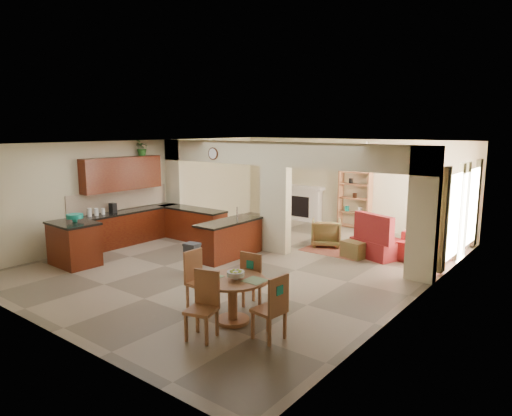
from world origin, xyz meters
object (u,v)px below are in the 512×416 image
Objects in this scene: kitchen_island at (74,243)px; armchair at (326,233)px; dining_table at (233,293)px; sofa at (433,241)px.

armchair is (3.74, 5.13, -0.15)m from kitchen_island.
sofa is at bearing 77.81° from dining_table.
kitchen_island is at bearing 137.05° from sofa.
kitchen_island reaches higher than sofa.
dining_table is 5.42m from armchair.
armchair is at bearing 112.44° from sofa.
kitchen_island is 8.71m from sofa.
sofa is at bearing 46.10° from kitchen_island.
armchair is (-2.56, -0.88, 0.01)m from sofa.
dining_table reaches higher than armchair.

